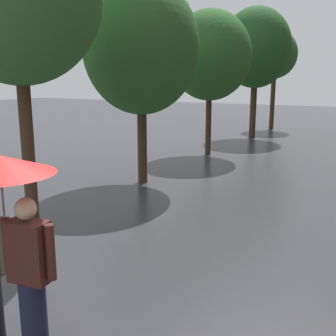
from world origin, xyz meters
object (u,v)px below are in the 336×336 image
at_px(street_tree_1, 141,48).
at_px(couple_under_umbrella, 5,227).
at_px(street_tree_2, 210,56).
at_px(street_tree_4, 275,55).
at_px(street_tree_3, 256,48).

bearing_deg(street_tree_1, couple_under_umbrella, -69.71).
distance_m(street_tree_2, street_tree_4, 8.85).
distance_m(street_tree_2, street_tree_3, 5.03).
distance_m(street_tree_3, street_tree_4, 3.84).
height_order(street_tree_1, street_tree_3, street_tree_3).
relative_size(street_tree_1, street_tree_4, 0.99).
distance_m(street_tree_1, street_tree_3, 9.63).
distance_m(street_tree_1, couple_under_umbrella, 7.29).
relative_size(street_tree_2, couple_under_umbrella, 2.49).
distance_m(street_tree_2, couple_under_umbrella, 11.62).
xyz_separation_m(street_tree_4, couple_under_umbrella, (2.30, -19.99, -2.61)).
bearing_deg(street_tree_1, street_tree_2, 90.20).
xyz_separation_m(street_tree_1, street_tree_4, (0.11, 13.46, 0.45)).
bearing_deg(couple_under_umbrella, street_tree_3, 97.94).
height_order(street_tree_2, street_tree_3, street_tree_3).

